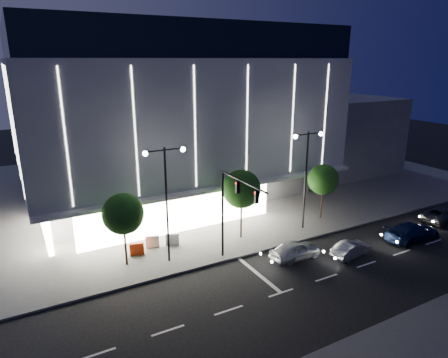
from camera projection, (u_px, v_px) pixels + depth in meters
The scene contains 17 objects.
ground at pixel (244, 290), 26.89m from camera, with size 160.00×160.00×0.00m, color black.
sidewalk_museum at pixel (177, 184), 49.32m from camera, with size 70.00×40.00×0.15m, color #474747.
museum at pixel (163, 112), 44.32m from camera, with size 30.00×25.80×18.00m.
annex_building at pixel (311, 131), 57.58m from camera, with size 16.00×20.00×10.00m, color #4C4C51.
traffic_mast at pixel (232, 202), 28.70m from camera, with size 0.33×5.89×7.07m.
street_lamp_west at pixel (166, 188), 28.83m from camera, with size 3.16×0.36×9.00m.
street_lamp_east at pixel (306, 166), 34.82m from camera, with size 3.16×0.36×9.00m.
tree_left at pixel (123, 216), 28.87m from camera, with size 3.02×3.02×5.72m.
tree_mid at pixel (242, 191), 33.39m from camera, with size 3.25×3.25×6.15m.
tree_right at pixel (323, 181), 37.66m from camera, with size 2.91×2.91×5.51m.
car_lead at pixel (296, 250), 30.91m from camera, with size 1.71×4.25×1.45m, color #B8B9C0.
car_second at pixel (352, 249), 31.38m from camera, with size 1.29×3.71×1.22m, color #A3A5AB.
car_third at pixel (412, 232), 34.10m from camera, with size 2.15×5.28×1.53m, color #121D43.
car_fourth at pixel (444, 214), 38.12m from camera, with size 2.29×4.97×1.38m, color #343439.
barrier_b at pixel (172, 239), 32.94m from camera, with size 1.10×0.25×1.00m, color silver.
barrier_c at pixel (137, 249), 31.23m from camera, with size 1.10×0.25×1.00m, color #F2390D.
barrier_d at pixel (152, 241), 32.55m from camera, with size 1.10×0.25×1.00m, color white.
Camera 1 is at (-12.51, -20.05, 14.91)m, focal length 32.00 mm.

